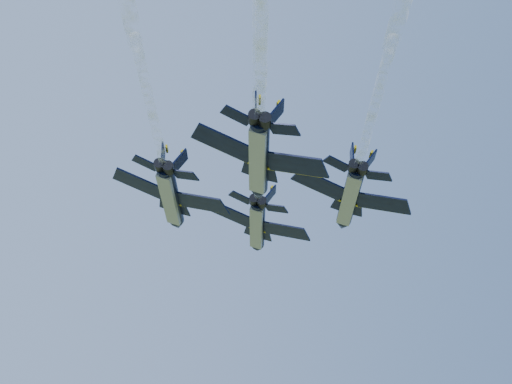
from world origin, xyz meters
name	(u,v)px	position (x,y,z in m)	size (l,w,h in m)	color
jet_lead	(258,225)	(6.50, 16.81, 106.38)	(13.48, 19.21, 5.92)	black
jet_left	(171,197)	(-8.28, 8.21, 106.38)	(13.48, 19.21, 5.92)	black
jet_right	(350,197)	(11.84, 0.32, 106.38)	(13.48, 19.21, 5.92)	black
jet_slot	(259,159)	(-3.65, -8.55, 106.38)	(13.48, 19.21, 5.92)	black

